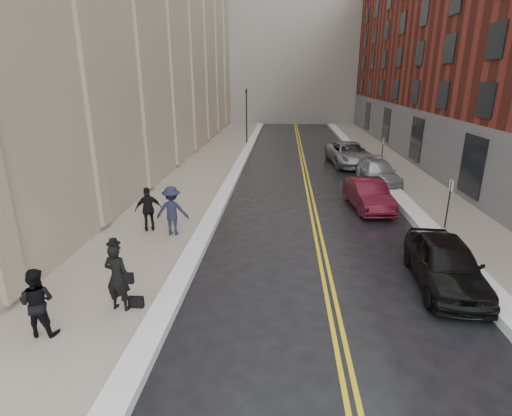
# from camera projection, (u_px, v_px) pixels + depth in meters

# --- Properties ---
(ground) EXTENTS (160.00, 160.00, 0.00)m
(ground) POSITION_uv_depth(u_px,v_px,m) (239.00, 340.00, 9.95)
(ground) COLOR black
(ground) RESTS_ON ground
(sidewalk_left) EXTENTS (4.00, 64.00, 0.15)m
(sidewalk_left) POSITION_uv_depth(u_px,v_px,m) (197.00, 179.00, 25.39)
(sidewalk_left) COLOR gray
(sidewalk_left) RESTS_ON ground
(sidewalk_right) EXTENTS (3.00, 64.00, 0.15)m
(sidewalk_right) POSITION_uv_depth(u_px,v_px,m) (414.00, 182.00, 24.48)
(sidewalk_right) COLOR gray
(sidewalk_right) RESTS_ON ground
(lane_stripe_a) EXTENTS (0.12, 64.00, 0.01)m
(lane_stripe_a) POSITION_uv_depth(u_px,v_px,m) (305.00, 182.00, 24.95)
(lane_stripe_a) COLOR gold
(lane_stripe_a) RESTS_ON ground
(lane_stripe_b) EXTENTS (0.12, 64.00, 0.01)m
(lane_stripe_b) POSITION_uv_depth(u_px,v_px,m) (309.00, 182.00, 24.93)
(lane_stripe_b) COLOR gold
(lane_stripe_b) RESTS_ON ground
(snow_ridge_left) EXTENTS (0.70, 60.80, 0.26)m
(snow_ridge_left) POSITION_uv_depth(u_px,v_px,m) (233.00, 178.00, 25.22)
(snow_ridge_left) COLOR white
(snow_ridge_left) RESTS_ON ground
(snow_ridge_right) EXTENTS (0.85, 60.80, 0.30)m
(snow_ridge_right) POSITION_uv_depth(u_px,v_px,m) (383.00, 181.00, 24.58)
(snow_ridge_right) COLOR white
(snow_ridge_right) RESTS_ON ground
(traffic_signal) EXTENTS (0.18, 0.15, 5.20)m
(traffic_signal) POSITION_uv_depth(u_px,v_px,m) (247.00, 112.00, 37.58)
(traffic_signal) COLOR black
(traffic_signal) RESTS_ON ground
(parking_sign_near) EXTENTS (0.06, 0.35, 2.23)m
(parking_sign_near) POSITION_uv_depth(u_px,v_px,m) (449.00, 201.00, 16.58)
(parking_sign_near) COLOR black
(parking_sign_near) RESTS_ON ground
(parking_sign_far) EXTENTS (0.06, 0.35, 2.23)m
(parking_sign_far) POSITION_uv_depth(u_px,v_px,m) (382.00, 150.00, 27.95)
(parking_sign_far) COLOR black
(parking_sign_far) RESTS_ON ground
(car_black) EXTENTS (2.14, 4.64, 1.54)m
(car_black) POSITION_uv_depth(u_px,v_px,m) (445.00, 263.00, 12.33)
(car_black) COLOR black
(car_black) RESTS_ON ground
(car_maroon) EXTENTS (1.99, 4.54, 1.45)m
(car_maroon) POSITION_uv_depth(u_px,v_px,m) (368.00, 194.00, 19.69)
(car_maroon) COLOR #490D19
(car_maroon) RESTS_ON ground
(car_silver_near) EXTENTS (2.18, 4.93, 1.41)m
(car_silver_near) POSITION_uv_depth(u_px,v_px,m) (378.00, 173.00, 24.22)
(car_silver_near) COLOR #A9ABB1
(car_silver_near) RESTS_ON ground
(car_silver_far) EXTENTS (3.33, 6.17, 1.64)m
(car_silver_far) POSITION_uv_depth(u_px,v_px,m) (350.00, 154.00, 29.48)
(car_silver_far) COLOR gray
(car_silver_far) RESTS_ON ground
(pedestrian_main) EXTENTS (0.78, 0.57, 1.95)m
(pedestrian_main) POSITION_uv_depth(u_px,v_px,m) (117.00, 277.00, 10.74)
(pedestrian_main) COLOR black
(pedestrian_main) RESTS_ON sidewalk_left
(pedestrian_a) EXTENTS (0.89, 0.70, 1.77)m
(pedestrian_a) POSITION_uv_depth(u_px,v_px,m) (37.00, 302.00, 9.70)
(pedestrian_a) COLOR black
(pedestrian_a) RESTS_ON sidewalk_left
(pedestrian_b) EXTENTS (1.32, 0.79, 2.01)m
(pedestrian_b) POSITION_uv_depth(u_px,v_px,m) (172.00, 211.00, 15.95)
(pedestrian_b) COLOR #1A1E2F
(pedestrian_b) RESTS_ON sidewalk_left
(pedestrian_c) EXTENTS (1.17, 0.84, 1.85)m
(pedestrian_c) POSITION_uv_depth(u_px,v_px,m) (149.00, 209.00, 16.38)
(pedestrian_c) COLOR black
(pedestrian_c) RESTS_ON sidewalk_left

